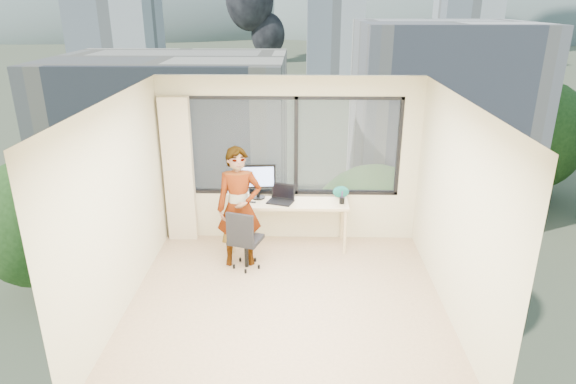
{
  "coord_description": "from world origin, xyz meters",
  "views": [
    {
      "loc": [
        0.17,
        -5.47,
        3.63
      ],
      "look_at": [
        0.0,
        1.0,
        1.15
      ],
      "focal_mm": 31.34,
      "sensor_mm": 36.0,
      "label": 1
    }
  ],
  "objects_px": {
    "monitor": "(258,181)",
    "handbag": "(341,192)",
    "desk": "(289,223)",
    "person": "(239,207)",
    "game_console": "(239,193)",
    "chair": "(246,238)",
    "laptop": "(280,195)"
  },
  "relations": [
    {
      "from": "monitor",
      "to": "handbag",
      "type": "height_order",
      "value": "monitor"
    },
    {
      "from": "desk",
      "to": "laptop",
      "type": "bearing_deg",
      "value": -154.55
    },
    {
      "from": "desk",
      "to": "handbag",
      "type": "distance_m",
      "value": 0.94
    },
    {
      "from": "desk",
      "to": "handbag",
      "type": "height_order",
      "value": "handbag"
    },
    {
      "from": "person",
      "to": "laptop",
      "type": "xyz_separation_m",
      "value": [
        0.56,
        0.52,
        -0.01
      ]
    },
    {
      "from": "game_console",
      "to": "handbag",
      "type": "bearing_deg",
      "value": -7.9
    },
    {
      "from": "desk",
      "to": "person",
      "type": "distance_m",
      "value": 1.03
    },
    {
      "from": "desk",
      "to": "game_console",
      "type": "height_order",
      "value": "game_console"
    },
    {
      "from": "handbag",
      "to": "person",
      "type": "bearing_deg",
      "value": -151.69
    },
    {
      "from": "game_console",
      "to": "laptop",
      "type": "distance_m",
      "value": 0.72
    },
    {
      "from": "chair",
      "to": "desk",
      "type": "bearing_deg",
      "value": 67.03
    },
    {
      "from": "chair",
      "to": "laptop",
      "type": "bearing_deg",
      "value": 71.37
    },
    {
      "from": "desk",
      "to": "laptop",
      "type": "xyz_separation_m",
      "value": [
        -0.13,
        -0.06,
        0.5
      ]
    },
    {
      "from": "chair",
      "to": "laptop",
      "type": "xyz_separation_m",
      "value": [
        0.47,
        0.64,
        0.41
      ]
    },
    {
      "from": "person",
      "to": "handbag",
      "type": "distance_m",
      "value": 1.67
    },
    {
      "from": "monitor",
      "to": "handbag",
      "type": "distance_m",
      "value": 1.3
    },
    {
      "from": "laptop",
      "to": "handbag",
      "type": "relative_size",
      "value": 1.59
    },
    {
      "from": "person",
      "to": "game_console",
      "type": "distance_m",
      "value": 0.79
    },
    {
      "from": "monitor",
      "to": "laptop",
      "type": "relative_size",
      "value": 1.39
    },
    {
      "from": "desk",
      "to": "handbag",
      "type": "bearing_deg",
      "value": 11.39
    },
    {
      "from": "game_console",
      "to": "handbag",
      "type": "xyz_separation_m",
      "value": [
        1.6,
        -0.04,
        0.06
      ]
    },
    {
      "from": "handbag",
      "to": "chair",
      "type": "bearing_deg",
      "value": -146.28
    },
    {
      "from": "desk",
      "to": "game_console",
      "type": "relative_size",
      "value": 5.43
    },
    {
      "from": "game_console",
      "to": "chair",
      "type": "bearing_deg",
      "value": -83.99
    },
    {
      "from": "monitor",
      "to": "handbag",
      "type": "bearing_deg",
      "value": -2.69
    },
    {
      "from": "desk",
      "to": "chair",
      "type": "bearing_deg",
      "value": -130.35
    },
    {
      "from": "chair",
      "to": "game_console",
      "type": "bearing_deg",
      "value": 119.8
    },
    {
      "from": "desk",
      "to": "person",
      "type": "height_order",
      "value": "person"
    },
    {
      "from": "desk",
      "to": "chair",
      "type": "xyz_separation_m",
      "value": [
        -0.6,
        -0.71,
        0.09
      ]
    },
    {
      "from": "handbag",
      "to": "laptop",
      "type": "bearing_deg",
      "value": -164.54
    },
    {
      "from": "chair",
      "to": "game_console",
      "type": "relative_size",
      "value": 2.8
    },
    {
      "from": "desk",
      "to": "monitor",
      "type": "height_order",
      "value": "monitor"
    }
  ]
}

